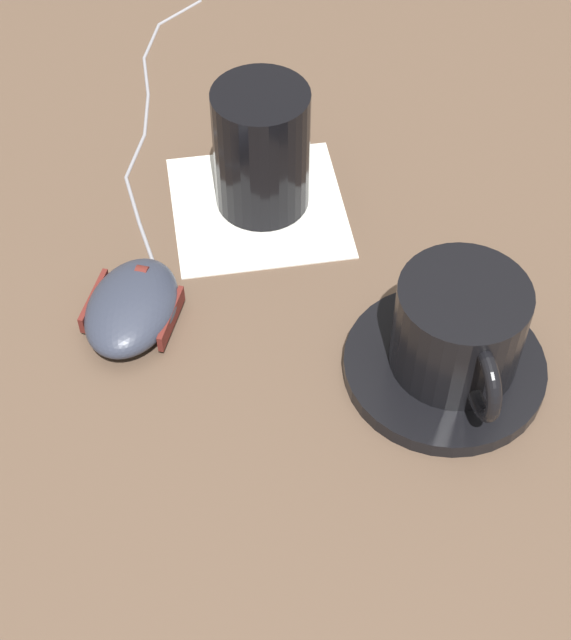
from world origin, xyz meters
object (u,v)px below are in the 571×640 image
object	(u,v)px
computer_mouse	(132,307)
drinking_glass	(262,149)
saucer	(444,367)
coffee_cup	(460,329)

from	to	relation	value
computer_mouse	drinking_glass	bearing A→B (deg)	43.98
computer_mouse	saucer	bearing A→B (deg)	-21.89
coffee_cup	drinking_glass	xyz separation A→B (m)	(-0.10, 0.20, 0.01)
computer_mouse	coffee_cup	bearing A→B (deg)	-21.59
saucer	coffee_cup	xyz separation A→B (m)	(0.01, -0.00, 0.04)
coffee_cup	drinking_glass	world-z (taller)	drinking_glass
coffee_cup	computer_mouse	size ratio (longest dim) A/B	1.07
coffee_cup	computer_mouse	world-z (taller)	coffee_cup
computer_mouse	drinking_glass	size ratio (longest dim) A/B	1.06
saucer	coffee_cup	world-z (taller)	coffee_cup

